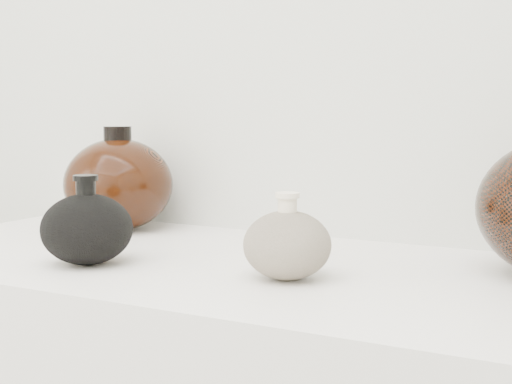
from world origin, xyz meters
The scene contains 3 objects.
black_gourd_vase centered at (-0.21, 0.84, 0.95)m, with size 0.16×0.16×0.12m.
cream_gourd_vase centered at (0.08, 0.89, 0.94)m, with size 0.13×0.13×0.11m.
left_round_pot centered at (-0.35, 1.09, 0.98)m, with size 0.25×0.25×0.19m.
Camera 1 is at (0.46, 0.09, 1.11)m, focal length 50.00 mm.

